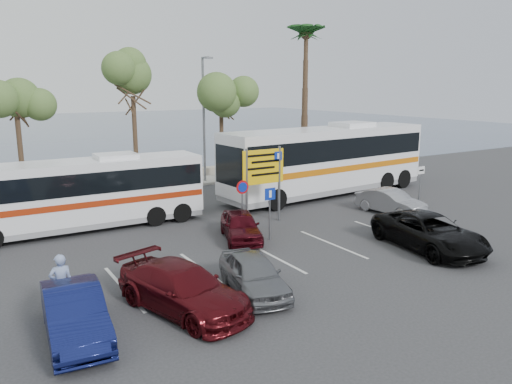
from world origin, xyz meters
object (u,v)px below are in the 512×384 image
direction_sign (263,172)px  suv_black (429,232)px  coach_bus_right (326,162)px  car_silver_b (391,202)px  car_silver_a (254,274)px  coach_bus_left (82,196)px  car_blue (75,313)px  car_maroon (183,289)px  street_lamp_right (204,113)px  car_red (241,226)px  pedestrian_near (61,284)px  pedestrian_far (369,173)px

direction_sign → suv_black: (3.55, -6.70, -1.72)m
coach_bus_right → car_silver_b: 5.37m
car_silver_a → coach_bus_left: bearing=117.5°
direction_sign → coach_bus_left: direction_sign is taller
coach_bus_right → suv_black: size_ratio=2.70×
car_blue → car_silver_a: bearing=5.0°
direction_sign → car_maroon: (-7.00, -6.70, -1.76)m
coach_bus_left → car_silver_a: coach_bus_left is taller
car_silver_a → car_silver_b: bearing=34.8°
car_maroon → direction_sign: bearing=27.4°
direction_sign → car_blue: (-10.00, -6.70, -1.76)m
street_lamp_right → car_red: (-4.20, -12.02, -3.99)m
coach_bus_right → pedestrian_near: (-16.50, -8.35, -1.07)m
car_maroon → pedestrian_near: 3.43m
street_lamp_right → car_red: 13.34m
car_red → car_blue: bearing=-127.2°
direction_sign → car_silver_b: bearing=-16.3°
car_silver_a → car_blue: bearing=-168.6°
car_silver_a → pedestrian_far: bearing=45.8°
street_lamp_right → pedestrian_near: size_ratio=4.52×
car_red → suv_black: 7.63m
coach_bus_right → suv_black: (-2.94, -10.00, -1.25)m
car_red → street_lamp_right: bearing=90.9°
direction_sign → street_lamp_right: bearing=79.1°
direction_sign → car_silver_a: direction_sign is taller
street_lamp_right → coach_bus_right: 8.75m
direction_sign → car_silver_a: 8.33m
car_maroon → car_silver_a: bearing=-16.3°
coach_bus_right → car_red: coach_bus_right is taller
suv_black → pedestrian_far: pedestrian_far is taller
car_silver_a → suv_black: (8.16, 0.00, 0.08)m
direction_sign → car_silver_a: bearing=-124.5°
car_blue → car_silver_b: 17.15m
coach_bus_right → car_red: size_ratio=3.83×
street_lamp_right → suv_black: bearing=-84.8°
coach_bus_left → coach_bus_right: 14.01m
street_lamp_right → coach_bus_left: bearing=-143.5°
coach_bus_left → pedestrian_far: coach_bus_left is taller
car_red → car_silver_a: bearing=-95.5°
street_lamp_right → suv_black: size_ratio=1.58×
car_silver_a → car_silver_b: 12.06m
pedestrian_near → car_blue: bearing=93.9°
coach_bus_left → coach_bus_right: coach_bus_right is taller
suv_black → coach_bus_left: bearing=146.6°
pedestrian_far → car_red: bearing=86.9°
coach_bus_left → car_silver_b: (13.96, -5.20, -0.94)m
pedestrian_near → pedestrian_far: (20.00, 8.35, 0.11)m
car_silver_b → coach_bus_right: bearing=83.6°
car_maroon → pedestrian_near: bearing=134.9°
car_maroon → suv_black: suv_black is taller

